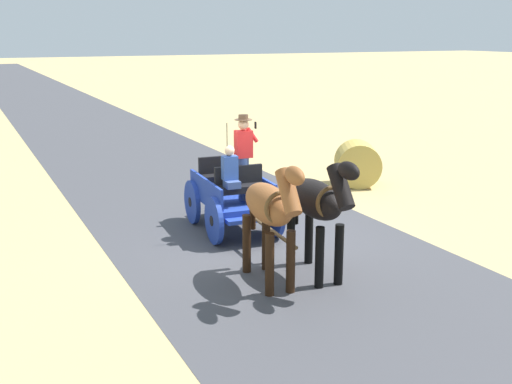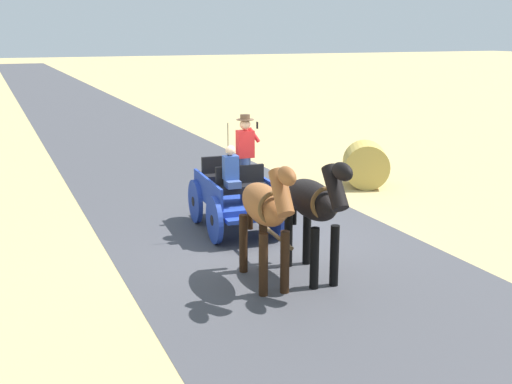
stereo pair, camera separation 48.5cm
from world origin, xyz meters
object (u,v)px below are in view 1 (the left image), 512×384
Objects in this scene: horse_off_side at (270,208)px; horse_near_side at (318,203)px; horse_drawn_carriage at (233,193)px; hay_bale at (358,164)px.

horse_near_side is at bearing 176.32° from horse_off_side.
horse_near_side is at bearing 94.44° from horse_drawn_carriage.
horse_off_side is (0.63, 2.99, 0.51)m from horse_drawn_carriage.
horse_drawn_carriage is at bearing -85.56° from horse_near_side.
horse_near_side is at bearing 49.97° from hay_bale.
horse_near_side is 0.87m from horse_off_side.
horse_drawn_carriage is 3.10m from horse_off_side.
horse_near_side is 1.00× the size of horse_off_side.
horse_near_side is 7.04m from hay_bale.
hay_bale is (-4.50, -5.36, -0.72)m from horse_near_side.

